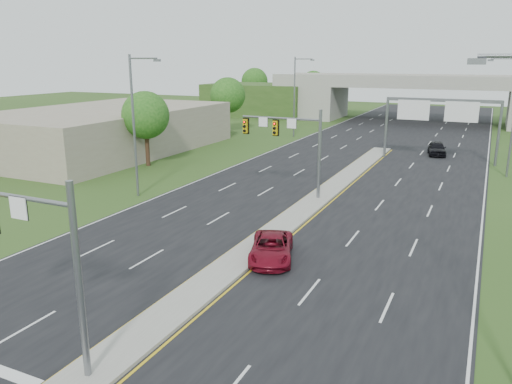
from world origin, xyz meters
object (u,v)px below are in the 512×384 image
at_px(signal_mast_far, 292,138).
at_px(overpass, 419,102).
at_px(sign_gantry, 440,112).
at_px(car_far_c, 437,148).
at_px(signal_mast_near, 23,240).
at_px(car_far_a, 271,248).

relative_size(signal_mast_far, overpass, 0.09).
relative_size(sign_gantry, car_far_c, 2.55).
bearing_deg(car_far_c, sign_gantry, -95.44).
height_order(signal_mast_near, car_far_c, signal_mast_near).
relative_size(signal_mast_near, car_far_c, 1.54).
bearing_deg(car_far_a, car_far_c, 63.14).
relative_size(sign_gantry, overpass, 0.14).
distance_m(signal_mast_far, sign_gantry, 21.91).
bearing_deg(signal_mast_near, car_far_a, 73.15).
bearing_deg(car_far_a, signal_mast_far, 87.42).
bearing_deg(sign_gantry, car_far_c, 94.46).
relative_size(signal_mast_far, sign_gantry, 0.60).
xyz_separation_m(sign_gantry, car_far_a, (-5.18, -32.57, -4.55)).
distance_m(signal_mast_near, sign_gantry, 45.88).
height_order(sign_gantry, overpass, overpass).
bearing_deg(overpass, car_far_a, -88.73).
bearing_deg(car_far_a, overpass, 72.03).
bearing_deg(signal_mast_near, car_far_c, 79.97).
bearing_deg(signal_mast_near, overpass, 88.38).
height_order(overpass, car_far_a, overpass).
distance_m(overpass, car_far_c, 31.95).
xyz_separation_m(signal_mast_near, car_far_c, (8.64, 48.89, -3.93)).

